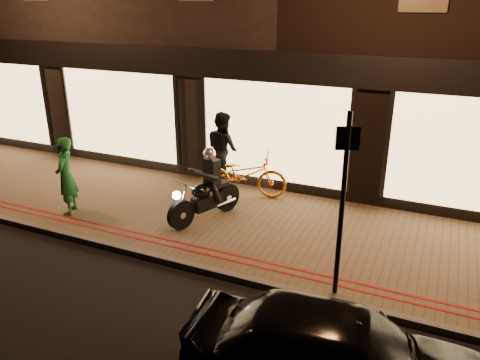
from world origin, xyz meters
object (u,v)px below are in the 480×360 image
object	(u,v)px
person_green	(66,176)
bicycle_gold	(244,174)
motorcycle	(206,192)
sign_post	(343,197)
parked_car	(339,358)

from	to	relation	value
person_green	bicycle_gold	bearing A→B (deg)	102.44
motorcycle	sign_post	distance (m)	3.72
motorcycle	person_green	bearing A→B (deg)	-140.48
motorcycle	sign_post	bearing A→B (deg)	-4.89
person_green	motorcycle	bearing A→B (deg)	82.60
bicycle_gold	person_green	distance (m)	4.02
bicycle_gold	person_green	bearing A→B (deg)	114.13
person_green	parked_car	world-z (taller)	person_green
person_green	parked_car	xyz separation A→B (m)	(6.64, -2.67, -0.35)
motorcycle	bicycle_gold	distance (m)	1.52
sign_post	bicycle_gold	size ratio (longest dim) A/B	1.44
motorcycle	bicycle_gold	bearing A→B (deg)	103.33
bicycle_gold	person_green	world-z (taller)	person_green
bicycle_gold	parked_car	distance (m)	6.21
parked_car	motorcycle	bearing A→B (deg)	39.22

